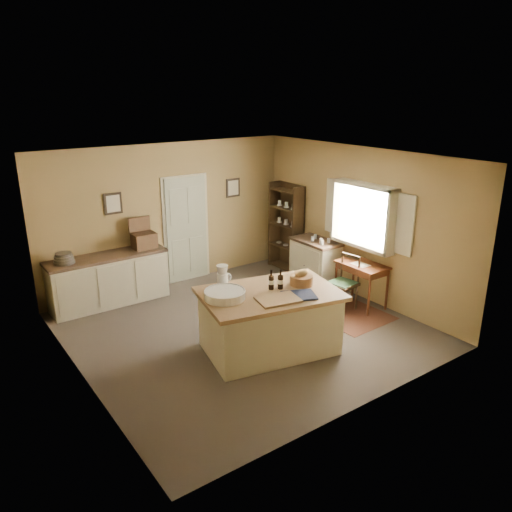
{
  "coord_description": "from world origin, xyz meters",
  "views": [
    {
      "loc": [
        -3.99,
        -5.92,
        3.64
      ],
      "look_at": [
        0.3,
        0.07,
        1.15
      ],
      "focal_mm": 35.0,
      "sensor_mm": 36.0,
      "label": 1
    }
  ],
  "objects_px": {
    "writing_desk": "(362,269)",
    "right_cabinet": "(315,262)",
    "work_island": "(269,319)",
    "desk_chair": "(343,284)",
    "sideboard": "(109,278)",
    "shelving_unit": "(287,227)"
  },
  "relations": [
    {
      "from": "right_cabinet",
      "to": "shelving_unit",
      "type": "xyz_separation_m",
      "value": [
        0.15,
        1.05,
        0.44
      ]
    },
    {
      "from": "work_island",
      "to": "desk_chair",
      "type": "xyz_separation_m",
      "value": [
        1.86,
        0.39,
        -0.02
      ]
    },
    {
      "from": "sideboard",
      "to": "writing_desk",
      "type": "distance_m",
      "value": 4.41
    },
    {
      "from": "sideboard",
      "to": "writing_desk",
      "type": "relative_size",
      "value": 2.38
    },
    {
      "from": "work_island",
      "to": "desk_chair",
      "type": "height_order",
      "value": "work_island"
    },
    {
      "from": "work_island",
      "to": "right_cabinet",
      "type": "distance_m",
      "value": 2.72
    },
    {
      "from": "writing_desk",
      "to": "right_cabinet",
      "type": "relative_size",
      "value": 0.87
    },
    {
      "from": "sideboard",
      "to": "shelving_unit",
      "type": "xyz_separation_m",
      "value": [
        3.69,
        -0.39,
        0.42
      ]
    },
    {
      "from": "sideboard",
      "to": "writing_desk",
      "type": "height_order",
      "value": "sideboard"
    },
    {
      "from": "work_island",
      "to": "writing_desk",
      "type": "relative_size",
      "value": 2.48
    },
    {
      "from": "right_cabinet",
      "to": "writing_desk",
      "type": "bearing_deg",
      "value": -89.99
    },
    {
      "from": "writing_desk",
      "to": "right_cabinet",
      "type": "xyz_separation_m",
      "value": [
        -0.0,
        1.19,
        -0.21
      ]
    },
    {
      "from": "writing_desk",
      "to": "sideboard",
      "type": "bearing_deg",
      "value": 143.51
    },
    {
      "from": "writing_desk",
      "to": "desk_chair",
      "type": "xyz_separation_m",
      "value": [
        -0.39,
        0.06,
        -0.2
      ]
    },
    {
      "from": "right_cabinet",
      "to": "shelving_unit",
      "type": "relative_size",
      "value": 0.55
    },
    {
      "from": "work_island",
      "to": "writing_desk",
      "type": "distance_m",
      "value": 2.29
    },
    {
      "from": "right_cabinet",
      "to": "work_island",
      "type": "bearing_deg",
      "value": -146.13
    },
    {
      "from": "work_island",
      "to": "desk_chair",
      "type": "bearing_deg",
      "value": 23.87
    },
    {
      "from": "work_island",
      "to": "sideboard",
      "type": "bearing_deg",
      "value": 125.7
    },
    {
      "from": "work_island",
      "to": "right_cabinet",
      "type": "xyz_separation_m",
      "value": [
        2.26,
        1.52,
        -0.02
      ]
    },
    {
      "from": "sideboard",
      "to": "right_cabinet",
      "type": "bearing_deg",
      "value": -22.02
    },
    {
      "from": "writing_desk",
      "to": "desk_chair",
      "type": "bearing_deg",
      "value": 171.6
    }
  ]
}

